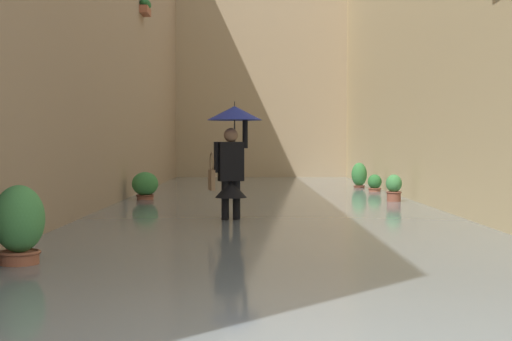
{
  "coord_description": "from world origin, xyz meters",
  "views": [
    {
      "loc": [
        0.31,
        3.98,
        1.39
      ],
      "look_at": [
        0.26,
        -7.8,
        0.98
      ],
      "focal_mm": 52.75,
      "sensor_mm": 36.0,
      "label": 1
    }
  ],
  "objects_px": {
    "potted_plant_near_right": "(19,230)",
    "potted_plant_far_left": "(375,186)",
    "person_wading": "(232,146)",
    "potted_plant_mid_left": "(394,192)",
    "potted_plant_near_left": "(359,177)",
    "potted_plant_far_right": "(145,188)"
  },
  "relations": [
    {
      "from": "person_wading",
      "to": "potted_plant_mid_left",
      "type": "distance_m",
      "value": 5.07
    },
    {
      "from": "person_wading",
      "to": "potted_plant_far_right",
      "type": "relative_size",
      "value": 2.58
    },
    {
      "from": "person_wading",
      "to": "potted_plant_far_left",
      "type": "distance_m",
      "value": 7.96
    },
    {
      "from": "potted_plant_far_left",
      "to": "potted_plant_mid_left",
      "type": "bearing_deg",
      "value": 87.49
    },
    {
      "from": "person_wading",
      "to": "potted_plant_near_right",
      "type": "height_order",
      "value": "person_wading"
    },
    {
      "from": "person_wading",
      "to": "potted_plant_near_right",
      "type": "distance_m",
      "value": 4.87
    },
    {
      "from": "person_wading",
      "to": "potted_plant_mid_left",
      "type": "xyz_separation_m",
      "value": [
        -3.25,
        -3.78,
        -0.95
      ]
    },
    {
      "from": "potted_plant_near_left",
      "to": "potted_plant_near_right",
      "type": "height_order",
      "value": "potted_plant_near_right"
    },
    {
      "from": "potted_plant_far_right",
      "to": "potted_plant_near_right",
      "type": "relative_size",
      "value": 0.81
    },
    {
      "from": "potted_plant_near_right",
      "to": "potted_plant_far_left",
      "type": "distance_m",
      "value": 12.69
    },
    {
      "from": "potted_plant_near_right",
      "to": "potted_plant_mid_left",
      "type": "distance_m",
      "value": 9.68
    },
    {
      "from": "potted_plant_far_right",
      "to": "potted_plant_far_left",
      "type": "bearing_deg",
      "value": -152.59
    },
    {
      "from": "potted_plant_far_right",
      "to": "potted_plant_mid_left",
      "type": "distance_m",
      "value": 5.27
    },
    {
      "from": "potted_plant_near_left",
      "to": "potted_plant_mid_left",
      "type": "bearing_deg",
      "value": 90.24
    },
    {
      "from": "potted_plant_near_left",
      "to": "potted_plant_near_right",
      "type": "relative_size",
      "value": 0.9
    },
    {
      "from": "potted_plant_far_left",
      "to": "potted_plant_near_right",
      "type": "bearing_deg",
      "value": 64.91
    },
    {
      "from": "potted_plant_near_right",
      "to": "potted_plant_far_left",
      "type": "relative_size",
      "value": 1.56
    },
    {
      "from": "potted_plant_far_right",
      "to": "potted_plant_near_left",
      "type": "bearing_deg",
      "value": -140.11
    },
    {
      "from": "potted_plant_far_right",
      "to": "potted_plant_near_right",
      "type": "bearing_deg",
      "value": 90.03
    },
    {
      "from": "potted_plant_near_left",
      "to": "potted_plant_near_right",
      "type": "xyz_separation_m",
      "value": [
        5.21,
        13.06,
        0.04
      ]
    },
    {
      "from": "potted_plant_mid_left",
      "to": "person_wading",
      "type": "bearing_deg",
      "value": 49.29
    },
    {
      "from": "potted_plant_near_left",
      "to": "potted_plant_far_left",
      "type": "bearing_deg",
      "value": 96.09
    }
  ]
}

